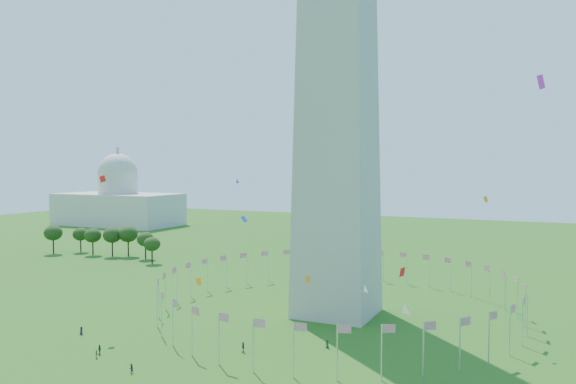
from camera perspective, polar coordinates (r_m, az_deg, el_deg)
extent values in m
cylinder|color=silver|center=(123.13, 23.13, -11.32)|extent=(0.24, 0.24, 9.00)
cylinder|color=silver|center=(129.91, 22.96, -10.58)|extent=(0.24, 0.24, 9.00)
cylinder|color=silver|center=(136.54, 22.29, -9.93)|extent=(0.24, 0.24, 9.00)
cylinder|color=silver|center=(142.85, 21.21, -9.35)|extent=(0.24, 0.24, 9.00)
cylinder|color=silver|center=(148.72, 19.80, -8.86)|extent=(0.24, 0.24, 9.00)
cylinder|color=silver|center=(154.03, 18.12, -8.43)|extent=(0.24, 0.24, 9.00)
cylinder|color=silver|center=(158.66, 16.22, -8.08)|extent=(0.24, 0.24, 9.00)
cylinder|color=silver|center=(162.56, 14.16, -7.80)|extent=(0.24, 0.24, 9.00)
cylinder|color=silver|center=(165.64, 11.97, -7.58)|extent=(0.24, 0.24, 9.00)
cylinder|color=silver|center=(167.88, 9.68, -7.42)|extent=(0.24, 0.24, 9.00)
cylinder|color=silver|center=(169.23, 7.34, -7.33)|extent=(0.24, 0.24, 9.00)
cylinder|color=silver|center=(169.67, 4.97, -7.29)|extent=(0.24, 0.24, 9.00)
cylinder|color=silver|center=(169.21, 2.60, -7.31)|extent=(0.24, 0.24, 9.00)
cylinder|color=silver|center=(167.83, 0.26, -7.39)|extent=(0.24, 0.24, 9.00)
cylinder|color=silver|center=(165.57, -2.03, -7.53)|extent=(0.24, 0.24, 9.00)
cylinder|color=silver|center=(162.46, -4.22, -7.73)|extent=(0.24, 0.24, 9.00)
cylinder|color=silver|center=(158.55, -6.28, -8.00)|extent=(0.24, 0.24, 9.00)
cylinder|color=silver|center=(153.90, -8.17, -8.34)|extent=(0.24, 0.24, 9.00)
cylinder|color=silver|center=(148.58, -9.85, -8.75)|extent=(0.24, 0.24, 9.00)
cylinder|color=silver|center=(142.70, -11.26, -9.24)|extent=(0.24, 0.24, 9.00)
cylinder|color=silver|center=(136.37, -12.33, -9.80)|extent=(0.24, 0.24, 9.00)
cylinder|color=silver|center=(129.73, -12.99, -10.46)|extent=(0.24, 0.24, 9.00)
cylinder|color=silver|center=(122.96, -13.16, -11.19)|extent=(0.24, 0.24, 9.00)
cylinder|color=silver|center=(116.25, -12.73, -12.00)|extent=(0.24, 0.24, 9.00)
cylinder|color=silver|center=(109.84, -11.62, -12.86)|extent=(0.24, 0.24, 9.00)
cylinder|color=silver|center=(103.99, -9.73, -13.74)|extent=(0.24, 0.24, 9.00)
cylinder|color=silver|center=(99.00, -7.03, -14.57)|extent=(0.24, 0.24, 9.00)
cylinder|color=silver|center=(95.16, -3.55, -15.27)|extent=(0.24, 0.24, 9.00)
cylinder|color=silver|center=(92.73, 0.56, -15.75)|extent=(0.24, 0.24, 9.00)
cylinder|color=silver|center=(91.92, 5.02, -15.93)|extent=(0.24, 0.24, 9.00)
cylinder|color=silver|center=(92.78, 9.48, -15.78)|extent=(0.24, 0.24, 9.00)
cylinder|color=silver|center=(95.24, 13.59, -15.33)|extent=(0.24, 0.24, 9.00)
cylinder|color=silver|center=(99.11, 17.05, -14.65)|extent=(0.24, 0.24, 9.00)
cylinder|color=silver|center=(104.13, 19.74, -13.84)|extent=(0.24, 0.24, 9.00)
cylinder|color=silver|center=(110.00, 21.62, -12.97)|extent=(0.24, 0.24, 9.00)
cylinder|color=silver|center=(116.42, 22.72, -12.12)|extent=(0.24, 0.24, 9.00)
imported|color=gray|center=(107.86, -18.88, -15.32)|extent=(0.96, 1.03, 1.50)
imported|color=#20294C|center=(105.77, -4.58, -15.44)|extent=(1.20, 1.30, 1.89)
imported|color=#361849|center=(99.15, -15.65, -16.88)|extent=(0.79, 0.90, 1.57)
imported|color=#1B452B|center=(108.08, 4.01, -15.10)|extent=(0.96, 0.82, 1.67)
imported|color=#193F24|center=(109.70, -18.60, -14.93)|extent=(1.22, 1.03, 1.78)
imported|color=#321745|center=(123.03, -20.26, -13.06)|extent=(0.63, 0.84, 1.59)
plane|color=white|center=(98.73, 11.89, -11.71)|extent=(1.84, 1.90, 2.53)
plane|color=#CC2699|center=(69.11, 24.31, 10.16)|extent=(1.50, 1.18, 1.89)
plane|color=red|center=(127.71, -18.31, 1.27)|extent=(1.22, 1.39, 1.74)
plane|color=blue|center=(142.38, -5.17, 1.07)|extent=(0.36, 1.68, 1.64)
plane|color=orange|center=(121.48, 2.01, -8.85)|extent=(1.36, 0.75, 1.44)
plane|color=blue|center=(116.93, -4.48, -2.77)|extent=(1.76, 0.92, 1.52)
plane|color=orange|center=(117.56, 19.45, -0.69)|extent=(0.88, 1.11, 1.37)
plane|color=white|center=(105.28, 7.89, -9.81)|extent=(1.36, 1.12, 1.59)
plane|color=red|center=(105.20, 11.53, -7.98)|extent=(1.73, 0.87, 1.77)
plane|color=orange|center=(143.05, -9.05, -8.98)|extent=(1.57, 1.97, 1.85)
ellipsoid|color=#2A4C19|center=(234.67, -22.74, -4.51)|extent=(6.85, 6.85, 10.71)
ellipsoid|color=#2A4C19|center=(235.36, -20.32, -4.61)|extent=(6.01, 6.01, 9.39)
ellipsoid|color=#2A4C19|center=(225.97, -19.22, -4.81)|extent=(6.38, 6.38, 9.96)
ellipsoid|color=#2A4C19|center=(220.14, -17.42, -4.88)|extent=(6.85, 6.85, 10.71)
ellipsoid|color=#2A4C19|center=(218.79, -15.93, -4.85)|extent=(7.13, 7.13, 11.14)
ellipsoid|color=#2A4C19|center=(210.93, -14.28, -5.32)|extent=(6.14, 6.14, 9.59)
ellipsoid|color=#2A4C19|center=(200.80, -13.65, -5.80)|extent=(5.77, 5.77, 9.02)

